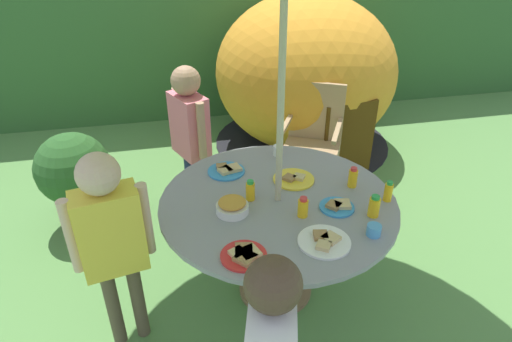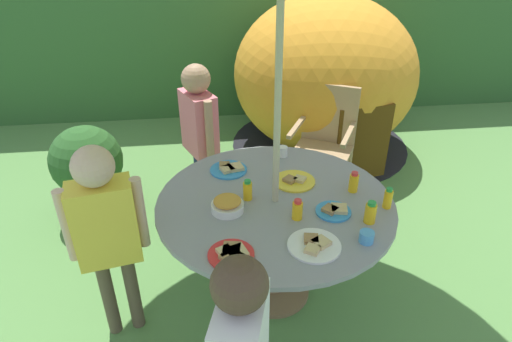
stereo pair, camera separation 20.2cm
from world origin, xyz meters
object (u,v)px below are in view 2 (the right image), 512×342
object	(u,v)px
snack_bowl	(227,205)
juice_bottle_mid_right	(388,198)
wooden_chair	(324,140)
dome_tent	(324,75)
child_in_yellow_shirt	(105,223)
juice_bottle_center_back	(354,182)
plate_far_left	(294,181)
plate_back_edge	(232,253)
juice_bottle_far_right	(370,213)
plate_near_left	(315,245)
juice_bottle_center_front	(297,210)
plate_mid_left	(334,211)
juice_bottle_front_edge	(248,190)
cup_near	(367,237)
plate_near_right	(229,169)
potted_plant	(88,166)
garden_table	(275,219)
child_in_pink_shirt	(199,123)
cup_far	(283,151)

from	to	relation	value
snack_bowl	juice_bottle_mid_right	bearing A→B (deg)	-4.64
wooden_chair	dome_tent	size ratio (longest dim) A/B	0.45
child_in_yellow_shirt	juice_bottle_center_back	xyz separation A→B (m)	(1.34, 0.22, 0.01)
dome_tent	plate_far_left	bearing A→B (deg)	-119.16
plate_back_edge	juice_bottle_far_right	distance (m)	0.75
plate_near_left	juice_bottle_center_front	xyz separation A→B (m)	(-0.04, 0.23, 0.04)
child_in_yellow_shirt	juice_bottle_far_right	bearing A→B (deg)	-14.55
plate_far_left	wooden_chair	bearing A→B (deg)	64.16
plate_mid_left	juice_bottle_front_edge	distance (m)	0.48
juice_bottle_mid_right	cup_near	xyz separation A→B (m)	(-0.21, -0.27, -0.03)
cup_near	plate_near_left	bearing A→B (deg)	-178.65
juice_bottle_mid_right	plate_near_left	bearing A→B (deg)	-149.64
wooden_chair	plate_mid_left	world-z (taller)	wooden_chair
plate_near_right	juice_bottle_far_right	size ratio (longest dim) A/B	1.86
plate_back_edge	juice_bottle_far_right	xyz separation A→B (m)	(0.73, 0.18, 0.04)
dome_tent	juice_bottle_front_edge	xyz separation A→B (m)	(-0.95, -1.97, 0.02)
child_in_yellow_shirt	snack_bowl	size ratio (longest dim) A/B	6.69
plate_back_edge	juice_bottle_mid_right	size ratio (longest dim) A/B	1.79
potted_plant	snack_bowl	bearing A→B (deg)	-46.82
juice_bottle_center_front	garden_table	bearing A→B (deg)	116.14
potted_plant	plate_mid_left	bearing A→B (deg)	-36.29
potted_plant	plate_far_left	distance (m)	1.66
plate_near_left	juice_bottle_center_front	size ratio (longest dim) A/B	2.24
child_in_pink_shirt	juice_bottle_far_right	world-z (taller)	child_in_pink_shirt
wooden_chair	snack_bowl	xyz separation A→B (m)	(-0.84, -1.13, 0.22)
child_in_pink_shirt	plate_far_left	world-z (taller)	child_in_pink_shirt
dome_tent	plate_far_left	world-z (taller)	dome_tent
potted_plant	juice_bottle_front_edge	xyz separation A→B (m)	(1.12, -0.97, 0.32)
snack_bowl	plate_near_left	size ratio (longest dim) A/B	0.68
plate_near_right	cup_far	world-z (taller)	cup_far
plate_near_right	cup_far	distance (m)	0.39
juice_bottle_center_front	cup_near	bearing A→B (deg)	-37.53
juice_bottle_center_front	cup_far	xyz separation A→B (m)	(0.04, 0.68, -0.02)
snack_bowl	juice_bottle_far_right	bearing A→B (deg)	-14.39
potted_plant	juice_bottle_center_back	bearing A→B (deg)	-28.99
wooden_chair	plate_back_edge	world-z (taller)	wooden_chair
garden_table	plate_near_left	bearing A→B (deg)	-73.06
plate_mid_left	plate_back_edge	bearing A→B (deg)	-153.85
snack_bowl	juice_bottle_center_front	xyz separation A→B (m)	(0.36, -0.11, 0.01)
cup_near	juice_bottle_mid_right	bearing A→B (deg)	52.00
child_in_pink_shirt	plate_mid_left	world-z (taller)	child_in_pink_shirt
snack_bowl	juice_bottle_center_front	world-z (taller)	juice_bottle_center_front
plate_back_edge	juice_bottle_mid_right	world-z (taller)	juice_bottle_mid_right
child_in_yellow_shirt	potted_plant	bearing A→B (deg)	97.10
child_in_pink_shirt	juice_bottle_center_back	distance (m)	1.25
juice_bottle_center_back	cup_near	distance (m)	0.45
snack_bowl	child_in_yellow_shirt	bearing A→B (deg)	-170.11
dome_tent	plate_far_left	distance (m)	1.94
plate_far_left	plate_mid_left	size ratio (longest dim) A/B	1.31
child_in_yellow_shirt	plate_near_left	xyz separation A→B (m)	(1.01, -0.24, -0.04)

